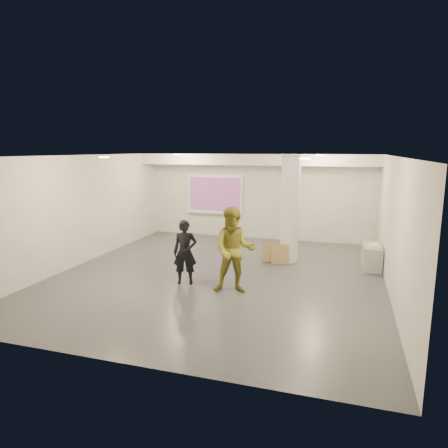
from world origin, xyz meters
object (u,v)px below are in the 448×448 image
(projection_screen, at_px, (215,195))
(woman, at_px, (185,252))
(man, at_px, (234,250))
(column, at_px, (290,209))
(credenza, at_px, (371,257))

(projection_screen, distance_m, woman, 5.45)
(woman, bearing_deg, projection_screen, 83.34)
(man, bearing_deg, projection_screen, 99.68)
(projection_screen, bearing_deg, column, -40.56)
(woman, height_order, man, man)
(credenza, bearing_deg, projection_screen, 150.21)
(column, height_order, credenza, column)
(woman, distance_m, man, 1.30)
(woman, bearing_deg, column, 34.30)
(credenza, bearing_deg, column, 176.55)
(column, height_order, projection_screen, column)
(credenza, relative_size, woman, 0.70)
(man, bearing_deg, column, 61.35)
(column, xyz_separation_m, projection_screen, (-3.10, 2.65, 0.03))
(projection_screen, height_order, credenza, projection_screen)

